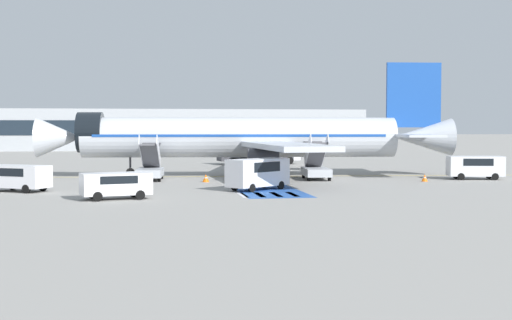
{
  "coord_description": "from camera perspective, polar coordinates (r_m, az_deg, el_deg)",
  "views": [
    {
      "loc": [
        -7.64,
        -67.87,
        4.94
      ],
      "look_at": [
        3.39,
        -0.92,
        1.63
      ],
      "focal_mm": 50.0,
      "sensor_mm": 36.0,
      "label": 1
    }
  ],
  "objects": [
    {
      "name": "apron_leadline_yellow",
      "position": [
        68.91,
        -1.3,
        -1.31
      ],
      "size": [
        73.69,
        7.4,
        0.01
      ],
      "primitive_type": "cube",
      "rotation": [
        0.0,
        0.0,
        1.47
      ],
      "color": "gold",
      "rests_on": "ground_plane"
    },
    {
      "name": "fuel_tanker",
      "position": [
        90.11,
        0.18,
        0.72
      ],
      "size": [
        10.64,
        3.86,
        3.33
      ],
      "rotation": [
        0.0,
        0.0,
        -1.43
      ],
      "color": "#38383D",
      "rests_on": "ground_plane"
    },
    {
      "name": "service_van_2",
      "position": [
        54.22,
        0.16,
        -0.93
      ],
      "size": [
        5.34,
        4.77,
        2.38
      ],
      "rotation": [
        0.0,
        0.0,
        2.24
      ],
      "color": "silver",
      "rests_on": "ground_plane"
    },
    {
      "name": "apron_walkway_bar_2",
      "position": [
        50.86,
        1.61,
        -2.77
      ],
      "size": [
        0.44,
        3.6,
        0.01
      ],
      "primitive_type": "cube",
      "color": "silver",
      "rests_on": "ground_plane"
    },
    {
      "name": "boarding_stairs_forward",
      "position": [
        64.54,
        -8.47,
        -0.73
      ],
      "size": [
        2.66,
        5.39,
        4.14
      ],
      "rotation": [
        0.0,
        0.0,
        -0.1
      ],
      "color": "#ADB2BA",
      "rests_on": "ground_plane"
    },
    {
      "name": "boarding_stairs_aft",
      "position": [
        65.05,
        4.83,
        -0.67
      ],
      "size": [
        2.66,
        5.39,
        4.26
      ],
      "rotation": [
        0.0,
        0.0,
        -0.1
      ],
      "color": "#ADB2BA",
      "rests_on": "ground_plane"
    },
    {
      "name": "traffic_cone_0",
      "position": [
        62.05,
        -12.76,
        -1.57
      ],
      "size": [
        0.51,
        0.51,
        0.57
      ],
      "color": "orange",
      "rests_on": "ground_plane"
    },
    {
      "name": "ground_crew_1",
      "position": [
        62.97,
        1.79,
        -0.76
      ],
      "size": [
        0.48,
        0.43,
        1.79
      ],
      "rotation": [
        0.0,
        0.0,
        5.68
      ],
      "color": "#2D2D33",
      "rests_on": "ground_plane"
    },
    {
      "name": "service_van_1",
      "position": [
        67.98,
        17.14,
        -0.42
      ],
      "size": [
        5.2,
        2.88,
        2.12
      ],
      "rotation": [
        0.0,
        0.0,
        1.38
      ],
      "color": "silver",
      "rests_on": "ground_plane"
    },
    {
      "name": "apron_walkway_bar_1",
      "position": [
        50.65,
        0.27,
        -2.8
      ],
      "size": [
        0.44,
        3.6,
        0.01
      ],
      "primitive_type": "cube",
      "color": "silver",
      "rests_on": "ground_plane"
    },
    {
      "name": "terminal_building",
      "position": [
        145.84,
        -9.66,
        2.41
      ],
      "size": [
        93.15,
        12.1,
        8.14
      ],
      "color": "#9EA3A8",
      "rests_on": "ground_plane"
    },
    {
      "name": "service_van_3",
      "position": [
        48.44,
        -11.15,
        -1.82
      ],
      "size": [
        4.9,
        3.1,
        1.77
      ],
      "rotation": [
        0.0,
        0.0,
        1.81
      ],
      "color": "silver",
      "rests_on": "ground_plane"
    },
    {
      "name": "traffic_cone_2",
      "position": [
        62.16,
        -4.04,
        -1.45
      ],
      "size": [
        0.61,
        0.61,
        0.68
      ],
      "color": "orange",
      "rests_on": "ground_plane"
    },
    {
      "name": "ground_plane",
      "position": [
        68.48,
        -2.93,
        -1.34
      ],
      "size": [
        600.0,
        600.0,
        0.0
      ],
      "primitive_type": "plane",
      "color": "gray"
    },
    {
      "name": "apron_stand_patch_blue",
      "position": [
        53.54,
        1.05,
        -2.49
      ],
      "size": [
        4.74,
        10.9,
        0.01
      ],
      "primitive_type": "cube",
      "color": "#2856A8",
      "rests_on": "ground_plane"
    },
    {
      "name": "apron_walkway_bar_0",
      "position": [
        50.46,
        -1.07,
        -2.82
      ],
      "size": [
        0.44,
        3.6,
        0.01
      ],
      "primitive_type": "cube",
      "color": "silver",
      "rests_on": "ground_plane"
    },
    {
      "name": "airliner",
      "position": [
        68.78,
        -0.71,
        1.81
      ],
      "size": [
        40.17,
        36.36,
        11.05
      ],
      "rotation": [
        0.0,
        0.0,
        1.47
      ],
      "color": "#B7BCC4",
      "rests_on": "ground_plane"
    },
    {
      "name": "service_van_0",
      "position": [
        55.82,
        -18.44,
        -1.2
      ],
      "size": [
        4.95,
        4.06,
        1.96
      ],
      "rotation": [
        0.0,
        0.0,
        1.04
      ],
      "color": "silver",
      "rests_on": "ground_plane"
    },
    {
      "name": "ground_crew_0",
      "position": [
        65.64,
        -1.4,
        -0.61
      ],
      "size": [
        0.46,
        0.47,
        1.8
      ],
      "rotation": [
        0.0,
        0.0,
        2.31
      ],
      "color": "#191E38",
      "rests_on": "ground_plane"
    },
    {
      "name": "traffic_cone_1",
      "position": [
        64.33,
        13.34,
        -1.41
      ],
      "size": [
        0.56,
        0.56,
        0.62
      ],
      "color": "orange",
      "rests_on": "ground_plane"
    },
    {
      "name": "apron_walkway_bar_3",
      "position": [
        51.1,
        2.93,
        -2.75
      ],
      "size": [
        0.44,
        3.6,
        0.01
      ],
      "primitive_type": "cube",
      "color": "silver",
      "rests_on": "ground_plane"
    }
  ]
}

